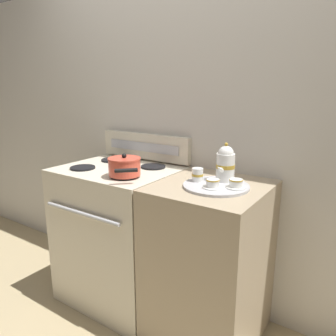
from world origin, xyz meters
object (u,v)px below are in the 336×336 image
object	(u,v)px
serving_tray	(216,186)
teacup_right	(236,184)
creamer_jug	(198,175)
teapot	(225,164)
stove	(121,234)
saucepan	(125,166)
teacup_left	(213,184)

from	to	relation	value
serving_tray	teacup_right	world-z (taller)	teacup_right
teacup_right	creamer_jug	size ratio (longest dim) A/B	1.42
serving_tray	teapot	bearing A→B (deg)	85.68
stove	serving_tray	bearing A→B (deg)	-1.70
teapot	teacup_right	xyz separation A→B (m)	(0.10, -0.09, -0.07)
saucepan	stove	bearing A→B (deg)	142.23
stove	serving_tray	size ratio (longest dim) A/B	2.71
teapot	stove	bearing A→B (deg)	-174.46
stove	creamer_jug	xyz separation A→B (m)	(0.60, -0.02, 0.52)
stove	saucepan	bearing A→B (deg)	-37.77
teapot	teacup_right	bearing A→B (deg)	-40.55
teacup_left	teacup_right	world-z (taller)	same
saucepan	teacup_left	world-z (taller)	saucepan
serving_tray	teapot	distance (m)	0.14
saucepan	creamer_jug	bearing A→B (deg)	16.53
teacup_right	creamer_jug	world-z (taller)	creamer_jug
serving_tray	stove	bearing A→B (deg)	178.30
stove	creamer_jug	size ratio (longest dim) A/B	13.02
teacup_left	creamer_jug	bearing A→B (deg)	152.67
teacup_left	teacup_right	distance (m)	0.12
stove	teacup_left	size ratio (longest dim) A/B	9.19
serving_tray	creamer_jug	size ratio (longest dim) A/B	4.81
serving_tray	teacup_left	xyz separation A→B (m)	(0.01, -0.06, 0.03)
teapot	teacup_right	size ratio (longest dim) A/B	2.06
teapot	teacup_left	world-z (taller)	teapot
saucepan	teacup_right	size ratio (longest dim) A/B	2.49
teacup_left	teacup_right	bearing A→B (deg)	33.95
teapot	teacup_left	distance (m)	0.17
serving_tray	teacup_left	size ratio (longest dim) A/B	3.40
stove	serving_tray	distance (m)	0.86
stove	teapot	bearing A→B (deg)	5.54
saucepan	creamer_jug	xyz separation A→B (m)	(0.42, 0.12, -0.01)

